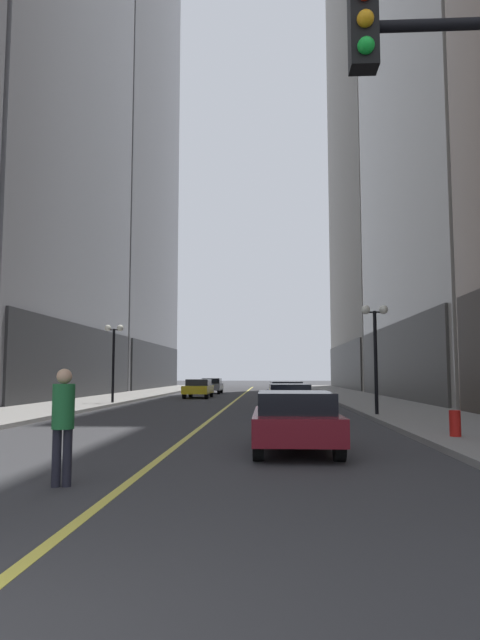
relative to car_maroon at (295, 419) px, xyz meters
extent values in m
plane|color=#38383A|center=(-2.80, 25.31, -0.72)|extent=(200.00, 200.00, 0.00)
cube|color=gray|center=(-11.05, 25.31, -0.64)|extent=(4.50, 78.00, 0.15)
cube|color=gray|center=(5.45, 25.31, -0.64)|extent=(4.50, 78.00, 0.15)
cube|color=#E5D64C|center=(-2.80, 25.31, -0.72)|extent=(0.16, 70.00, 0.01)
cube|color=gray|center=(-18.86, 24.81, 21.22)|extent=(11.12, 24.00, 43.88)
cube|color=#2C2C2E|center=(-13.40, 24.81, 1.78)|extent=(0.50, 22.80, 5.00)
cube|color=gray|center=(-21.26, 50.31, 35.60)|extent=(15.92, 26.00, 72.64)
cube|color=#2C2C2E|center=(-13.40, 50.31, 1.78)|extent=(0.50, 24.70, 5.00)
cube|color=#3A3935|center=(7.80, 24.81, 1.78)|extent=(0.50, 22.80, 5.00)
cube|color=#3A3935|center=(7.80, 50.31, 1.78)|extent=(0.50, 24.70, 5.00)
cube|color=maroon|center=(0.00, 0.06, -0.12)|extent=(1.86, 4.33, 0.55)
cube|color=black|center=(0.00, -0.15, 0.35)|extent=(1.63, 2.43, 0.50)
cylinder|color=black|center=(-0.81, 1.57, -0.40)|extent=(0.22, 0.64, 0.64)
cylinder|color=black|center=(0.79, 1.58, -0.40)|extent=(0.22, 0.64, 0.64)
cylinder|color=black|center=(-0.79, -1.45, -0.40)|extent=(0.22, 0.64, 0.64)
cylinder|color=black|center=(0.80, -1.45, -0.40)|extent=(0.22, 0.64, 0.64)
cube|color=navy|center=(0.19, 9.57, -0.12)|extent=(1.83, 4.34, 0.55)
cube|color=black|center=(0.19, 9.36, 0.35)|extent=(1.57, 2.45, 0.50)
cylinder|color=black|center=(-0.59, 11.06, -0.40)|extent=(0.24, 0.65, 0.64)
cylinder|color=black|center=(0.88, 11.10, -0.40)|extent=(0.24, 0.65, 0.64)
cylinder|color=black|center=(-0.51, 8.05, -0.40)|extent=(0.24, 0.65, 0.64)
cylinder|color=black|center=(0.96, 8.09, -0.40)|extent=(0.24, 0.65, 0.64)
cube|color=#141E4C|center=(0.24, 16.64, -0.12)|extent=(1.95, 4.56, 0.55)
cube|color=black|center=(0.25, 16.42, 0.35)|extent=(1.64, 2.58, 0.50)
cylinder|color=black|center=(-0.58, 18.18, -0.40)|extent=(0.25, 0.65, 0.64)
cylinder|color=black|center=(0.91, 18.25, -0.40)|extent=(0.25, 0.65, 0.64)
cylinder|color=black|center=(-0.43, 15.04, -0.40)|extent=(0.25, 0.65, 0.64)
cylinder|color=black|center=(1.06, 15.11, -0.40)|extent=(0.25, 0.65, 0.64)
cube|color=yellow|center=(-5.69, 27.29, -0.12)|extent=(1.84, 4.16, 0.55)
cube|color=black|center=(-5.69, 27.50, 0.35)|extent=(1.60, 2.34, 0.50)
cylinder|color=black|center=(-4.94, 25.83, -0.40)|extent=(0.23, 0.64, 0.64)
cylinder|color=black|center=(-6.48, 25.86, -0.40)|extent=(0.23, 0.64, 0.64)
cylinder|color=black|center=(-4.90, 28.73, -0.40)|extent=(0.23, 0.64, 0.64)
cylinder|color=black|center=(-6.44, 28.75, -0.40)|extent=(0.23, 0.64, 0.64)
cube|color=slate|center=(-5.63, 35.98, -0.12)|extent=(1.75, 4.30, 0.55)
cube|color=black|center=(-5.63, 36.20, 0.35)|extent=(1.53, 2.41, 0.50)
cylinder|color=black|center=(-4.88, 34.49, -0.40)|extent=(0.22, 0.64, 0.64)
cylinder|color=black|center=(-6.36, 34.48, -0.40)|extent=(0.22, 0.64, 0.64)
cylinder|color=black|center=(-4.90, 37.49, -0.40)|extent=(0.22, 0.64, 0.64)
cylinder|color=black|center=(-6.38, 37.48, -0.40)|extent=(0.22, 0.64, 0.64)
cylinder|color=black|center=(-3.83, -4.16, -0.28)|extent=(0.14, 0.14, 0.87)
cylinder|color=black|center=(-3.67, -4.13, -0.28)|extent=(0.14, 0.14, 0.87)
cylinder|color=#1E6633|center=(-3.75, -4.15, 0.50)|extent=(0.40, 0.40, 0.69)
sphere|color=tan|center=(-3.75, -4.15, 0.96)|extent=(0.24, 0.24, 0.24)
cube|color=black|center=(0.40, -7.34, 4.48)|extent=(0.28, 0.24, 0.90)
sphere|color=orange|center=(0.40, -7.48, 4.48)|extent=(0.17, 0.17, 0.17)
sphere|color=green|center=(0.40, -7.48, 4.20)|extent=(0.17, 0.17, 0.17)
cylinder|color=black|center=(-9.20, 17.76, 1.38)|extent=(0.14, 0.14, 4.20)
cylinder|color=black|center=(-9.20, 17.76, 3.43)|extent=(0.80, 0.06, 0.06)
sphere|color=white|center=(-9.55, 17.76, 3.53)|extent=(0.36, 0.36, 0.36)
sphere|color=white|center=(-8.85, 17.76, 3.53)|extent=(0.36, 0.36, 0.36)
cylinder|color=black|center=(3.60, 9.52, 1.38)|extent=(0.14, 0.14, 4.20)
cylinder|color=black|center=(3.60, 9.52, 3.43)|extent=(0.80, 0.06, 0.06)
sphere|color=white|center=(3.25, 9.52, 3.53)|extent=(0.36, 0.36, 0.36)
sphere|color=white|center=(3.95, 9.52, 3.53)|extent=(0.36, 0.36, 0.36)
cylinder|color=red|center=(4.10, 1.80, -0.32)|extent=(0.28, 0.28, 0.80)
camera|label=1|loc=(-0.55, -12.71, 1.00)|focal=31.34mm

